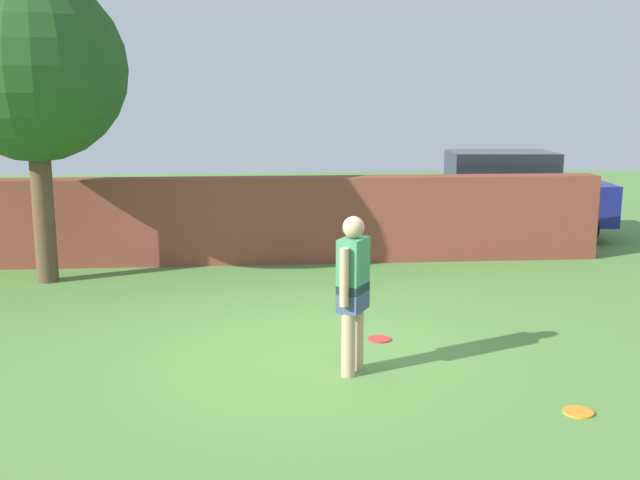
{
  "coord_description": "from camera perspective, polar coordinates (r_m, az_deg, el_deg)",
  "views": [
    {
      "loc": [
        -0.59,
        -7.71,
        2.78
      ],
      "look_at": [
        0.17,
        1.49,
        1.0
      ],
      "focal_mm": 41.88,
      "sensor_mm": 36.0,
      "label": 1
    }
  ],
  "objects": [
    {
      "name": "person",
      "position": [
        7.5,
        2.54,
        -3.64
      ],
      "size": [
        0.37,
        0.48,
        1.62
      ],
      "rotation": [
        0.0,
        0.0,
        -2.1
      ],
      "color": "tan",
      "rests_on": "ground"
    },
    {
      "name": "ground_plane",
      "position": [
        8.22,
        -0.32,
        -8.86
      ],
      "size": [
        40.0,
        40.0,
        0.0
      ],
      "primitive_type": "plane",
      "color": "#568C3D"
    },
    {
      "name": "frisbee_orange",
      "position": [
        7.21,
        19.12,
        -12.32
      ],
      "size": [
        0.27,
        0.27,
        0.02
      ],
      "primitive_type": "cylinder",
      "color": "orange",
      "rests_on": "ground"
    },
    {
      "name": "tree",
      "position": [
        11.84,
        -21.05,
        12.01
      ],
      "size": [
        2.71,
        2.71,
        4.53
      ],
      "color": "brown",
      "rests_on": "ground"
    },
    {
      "name": "brick_wall",
      "position": [
        12.68,
        -8.76,
        1.46
      ],
      "size": [
        13.45,
        0.5,
        1.45
      ],
      "primitive_type": "cube",
      "color": "brown",
      "rests_on": "ground"
    },
    {
      "name": "car",
      "position": [
        15.25,
        13.55,
        3.38
      ],
      "size": [
        4.34,
        2.22,
        1.72
      ],
      "rotation": [
        0.0,
        0.0,
        3.05
      ],
      "color": "navy",
      "rests_on": "ground"
    },
    {
      "name": "frisbee_red",
      "position": [
        8.76,
        4.52,
        -7.56
      ],
      "size": [
        0.27,
        0.27,
        0.02
      ],
      "primitive_type": "cylinder",
      "color": "red",
      "rests_on": "ground"
    }
  ]
}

